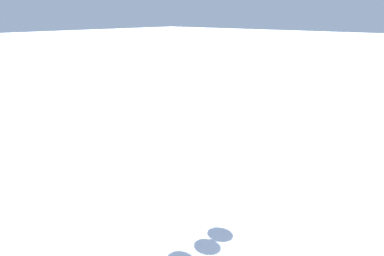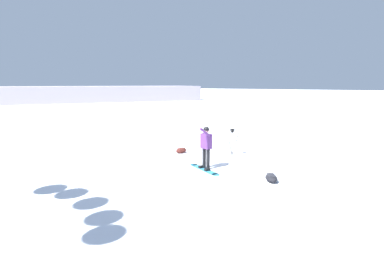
{
  "view_description": "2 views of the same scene",
  "coord_description": "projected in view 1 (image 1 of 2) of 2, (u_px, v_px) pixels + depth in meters",
  "views": [
    {
      "loc": [
        -2.68,
        7.41,
        7.43
      ],
      "look_at": [
        4.34,
        -0.61,
        4.28
      ],
      "focal_mm": 36.82,
      "sensor_mm": 36.0,
      "label": 1
    },
    {
      "loc": [
        9.79,
        6.39,
        3.33
      ],
      "look_at": [
        0.43,
        0.37,
        1.66
      ],
      "focal_mm": 28.16,
      "sensor_mm": 36.0,
      "label": 2
    }
  ],
  "objects": []
}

